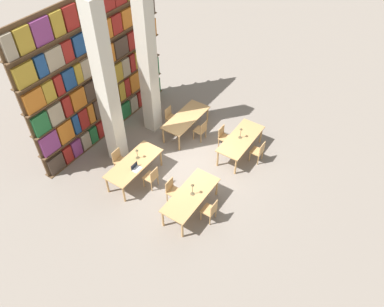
# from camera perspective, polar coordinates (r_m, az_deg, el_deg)

# --- Properties ---
(ground_plane) EXTENTS (40.00, 40.00, 0.00)m
(ground_plane) POSITION_cam_1_polar(r_m,az_deg,el_deg) (13.80, -0.40, -1.87)
(ground_plane) COLOR gray
(bookshelf_bank) EXTENTS (6.54, 0.35, 5.50)m
(bookshelf_bank) POSITION_cam_1_polar(r_m,az_deg,el_deg) (14.18, -13.82, 12.08)
(bookshelf_bank) COLOR brown
(bookshelf_bank) RESTS_ON ground_plane
(pillar_left) EXTENTS (0.52, 0.52, 6.00)m
(pillar_left) POSITION_cam_1_polar(r_m,az_deg,el_deg) (12.54, -12.86, 9.41)
(pillar_left) COLOR beige
(pillar_left) RESTS_ON ground_plane
(pillar_center) EXTENTS (0.52, 0.52, 6.00)m
(pillar_center) POSITION_cam_1_polar(r_m,az_deg,el_deg) (13.80, -6.80, 13.72)
(pillar_center) COLOR beige
(pillar_center) RESTS_ON ground_plane
(reading_table_0) EXTENTS (2.19, 0.90, 0.77)m
(reading_table_0) POSITION_cam_1_polar(r_m,az_deg,el_deg) (11.95, -0.19, -6.49)
(reading_table_0) COLOR tan
(reading_table_0) RESTS_ON ground_plane
(chair_0) EXTENTS (0.42, 0.40, 0.88)m
(chair_0) POSITION_cam_1_polar(r_m,az_deg,el_deg) (11.89, 2.82, -8.62)
(chair_0) COLOR tan
(chair_0) RESTS_ON ground_plane
(chair_1) EXTENTS (0.42, 0.40, 0.88)m
(chair_1) POSITION_cam_1_polar(r_m,az_deg,el_deg) (12.40, -2.99, -5.61)
(chair_1) COLOR tan
(chair_1) RESTS_ON ground_plane
(desk_lamp_0) EXTENTS (0.14, 0.14, 0.48)m
(desk_lamp_0) POSITION_cam_1_polar(r_m,az_deg,el_deg) (11.66, 0.08, -5.17)
(desk_lamp_0) COLOR brown
(desk_lamp_0) RESTS_ON reading_table_0
(reading_table_1) EXTENTS (2.19, 0.90, 0.77)m
(reading_table_1) POSITION_cam_1_polar(r_m,az_deg,el_deg) (13.91, 7.45, 2.08)
(reading_table_1) COLOR tan
(reading_table_1) RESTS_ON ground_plane
(chair_2) EXTENTS (0.42, 0.40, 0.88)m
(chair_2) POSITION_cam_1_polar(r_m,az_deg,el_deg) (13.87, 10.09, 0.36)
(chair_2) COLOR tan
(chair_2) RESTS_ON ground_plane
(chair_3) EXTENTS (0.42, 0.40, 0.88)m
(chair_3) POSITION_cam_1_polar(r_m,az_deg,el_deg) (14.31, 4.85, 2.62)
(chair_3) COLOR tan
(chair_3) RESTS_ON ground_plane
(desk_lamp_1) EXTENTS (0.14, 0.14, 0.46)m
(desk_lamp_1) POSITION_cam_1_polar(r_m,az_deg,el_deg) (13.67, 7.45, 3.38)
(desk_lamp_1) COLOR brown
(desk_lamp_1) RESTS_ON reading_table_1
(reading_table_2) EXTENTS (2.19, 0.90, 0.77)m
(reading_table_2) POSITION_cam_1_polar(r_m,az_deg,el_deg) (13.04, -8.82, -1.65)
(reading_table_2) COLOR tan
(reading_table_2) RESTS_ON ground_plane
(chair_4) EXTENTS (0.42, 0.40, 0.88)m
(chair_4) POSITION_cam_1_polar(r_m,az_deg,el_deg) (12.85, -6.15, -3.56)
(chair_4) COLOR tan
(chair_4) RESTS_ON ground_plane
(chair_5) EXTENTS (0.42, 0.40, 0.88)m
(chair_5) POSITION_cam_1_polar(r_m,az_deg,el_deg) (13.59, -11.02, -0.97)
(chair_5) COLOR tan
(chair_5) RESTS_ON ground_plane
(desk_lamp_2) EXTENTS (0.14, 0.14, 0.42)m
(desk_lamp_2) POSITION_cam_1_polar(r_m,az_deg,el_deg) (12.94, -8.38, 0.20)
(desk_lamp_2) COLOR brown
(desk_lamp_2) RESTS_ON reading_table_2
(laptop) EXTENTS (0.32, 0.22, 0.21)m
(laptop) POSITION_cam_1_polar(r_m,az_deg,el_deg) (12.74, -8.51, -2.22)
(laptop) COLOR silver
(laptop) RESTS_ON reading_table_2
(reading_table_3) EXTENTS (2.19, 0.90, 0.77)m
(reading_table_3) POSITION_cam_1_polar(r_m,az_deg,el_deg) (14.74, -0.92, 5.35)
(reading_table_3) COLOR tan
(reading_table_3) RESTS_ON ground_plane
(chair_6) EXTENTS (0.42, 0.40, 0.88)m
(chair_6) POSITION_cam_1_polar(r_m,az_deg,el_deg) (14.54, 1.42, 3.62)
(chair_6) COLOR tan
(chair_6) RESTS_ON ground_plane
(chair_7) EXTENTS (0.42, 0.40, 0.88)m
(chair_7) POSITION_cam_1_polar(r_m,az_deg,el_deg) (15.19, -3.27, 5.62)
(chair_7) COLOR tan
(chair_7) RESTS_ON ground_plane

